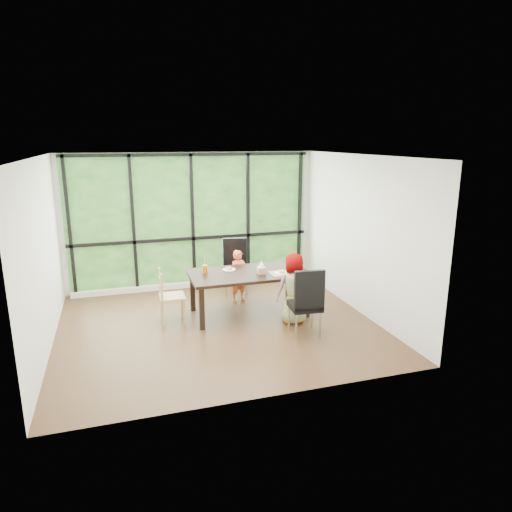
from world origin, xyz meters
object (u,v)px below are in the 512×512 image
object	(u,v)px
chair_end_beech	(172,297)
white_mug	(298,264)
dining_table	(249,293)
orange_cup	(205,269)
child_toddler	(239,276)
chair_window_leather	(235,268)
plate_far	(229,270)
plate_near	(282,273)
tissue_box	(261,270)
chair_interior_leather	(305,301)
child_older	(294,289)
green_cup	(300,269)

from	to	relation	value
chair_end_beech	white_mug	bearing A→B (deg)	-85.75
dining_table	orange_cup	size ratio (longest dim) A/B	14.77
dining_table	child_toddler	size ratio (longest dim) A/B	2.04
chair_window_leather	dining_table	bearing A→B (deg)	-81.22
plate_far	orange_cup	bearing A→B (deg)	-172.32
plate_near	white_mug	xyz separation A→B (m)	(0.42, 0.31, 0.04)
tissue_box	plate_far	bearing A→B (deg)	141.15
chair_end_beech	plate_far	world-z (taller)	chair_end_beech
orange_cup	chair_end_beech	bearing A→B (deg)	-163.05
chair_window_leather	plate_far	size ratio (longest dim) A/B	4.71
chair_interior_leather	white_mug	bearing A→B (deg)	-101.61
plate_far	plate_near	distance (m)	0.92
plate_near	child_older	bearing A→B (deg)	-77.87
white_mug	plate_near	bearing A→B (deg)	-142.90
green_cup	plate_near	bearing A→B (deg)	167.49
tissue_box	chair_end_beech	bearing A→B (deg)	174.64
orange_cup	white_mug	distance (m)	1.65
tissue_box	chair_window_leather	bearing A→B (deg)	96.30
dining_table	chair_interior_leather	world-z (taller)	chair_interior_leather
dining_table	chair_end_beech	distance (m)	1.31
chair_interior_leather	child_toddler	xyz separation A→B (m)	(-0.58, 1.72, -0.05)
chair_window_leather	chair_interior_leather	distance (m)	2.20
child_toddler	green_cup	world-z (taller)	child_toddler
chair_end_beech	white_mug	xyz separation A→B (m)	(2.23, 0.09, 0.34)
chair_end_beech	tissue_box	world-z (taller)	chair_end_beech
dining_table	tissue_box	distance (m)	0.49
plate_near	white_mug	world-z (taller)	white_mug
chair_end_beech	orange_cup	bearing A→B (deg)	-71.16
plate_far	orange_cup	xyz separation A→B (m)	(-0.43, -0.06, 0.06)
plate_far	orange_cup	world-z (taller)	orange_cup
child_older	orange_cup	world-z (taller)	child_older
chair_interior_leather	green_cup	size ratio (longest dim) A/B	8.90
chair_end_beech	dining_table	bearing A→B (deg)	-87.69
white_mug	tissue_box	world-z (taller)	tissue_box
orange_cup	plate_near	bearing A→B (deg)	-18.11
white_mug	chair_interior_leather	bearing A→B (deg)	-106.61
dining_table	plate_far	size ratio (longest dim) A/B	8.73
child_older	orange_cup	bearing A→B (deg)	-28.59
dining_table	chair_window_leather	world-z (taller)	chair_window_leather
chair_window_leather	orange_cup	distance (m)	1.21
chair_end_beech	green_cup	size ratio (longest dim) A/B	7.42
dining_table	plate_near	distance (m)	0.68
child_older	orange_cup	distance (m)	1.54
chair_interior_leather	plate_near	size ratio (longest dim) A/B	4.46
chair_interior_leather	tissue_box	distance (m)	1.04
chair_end_beech	plate_far	size ratio (longest dim) A/B	3.92
child_toddler	green_cup	xyz separation A→B (m)	(0.81, -0.94, 0.32)
plate_far	chair_window_leather	bearing A→B (deg)	68.15
orange_cup	white_mug	bearing A→B (deg)	-3.04
chair_interior_leather	green_cup	bearing A→B (deg)	-101.38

